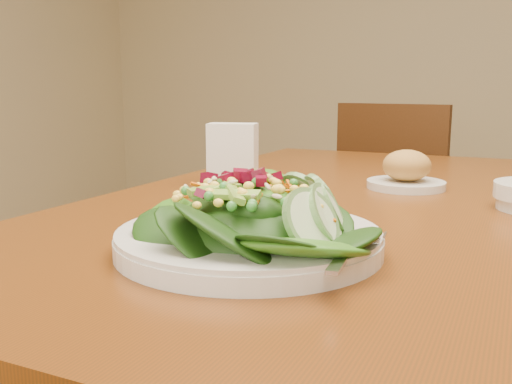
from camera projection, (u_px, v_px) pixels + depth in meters
dining_table at (373, 255)px, 1.00m from camera, size 0.90×1.40×0.75m
chair_far at (399, 217)px, 2.09m from camera, size 0.46×0.47×0.88m
salad_plate at (257, 224)px, 0.66m from camera, size 0.31×0.31×0.09m
bread_plate at (406, 173)px, 1.08m from camera, size 0.15×0.15×0.07m
napkin_holder at (233, 153)px, 1.11m from camera, size 0.10×0.07×0.12m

